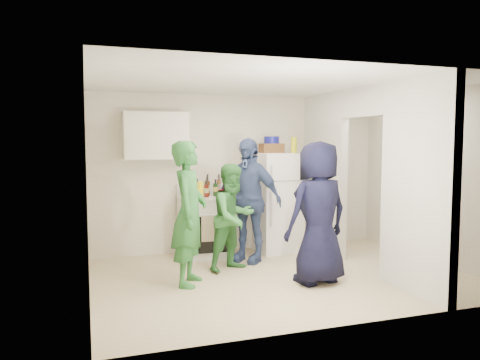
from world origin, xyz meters
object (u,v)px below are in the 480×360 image
stove (205,227)px  person_navy (318,213)px  wicker_basket (272,148)px  person_green_center (233,217)px  fridge (278,202)px  person_nook (412,210)px  blue_bowl (272,140)px  yellow_cup_stack_top (294,145)px  person_green_left (189,213)px  person_denim (248,200)px

stove → person_navy: person_navy is taller
wicker_basket → person_navy: size_ratio=0.20×
person_green_center → fridge: bearing=14.6°
stove → person_nook: 3.08m
blue_bowl → yellow_cup_stack_top: bearing=-25.1°
yellow_cup_stack_top → stove: bearing=174.8°
fridge → person_navy: size_ratio=0.89×
wicker_basket → yellow_cup_stack_top: (0.32, -0.15, 0.05)m
yellow_cup_stack_top → person_green_left: 2.42m
wicker_basket → person_nook: bearing=-37.5°
blue_bowl → person_nook: bearing=-37.5°
person_green_left → person_green_center: bearing=-33.2°
person_nook → person_denim: bearing=-110.1°
stove → person_green_left: person_green_left is taller
stove → fridge: bearing=-1.4°
stove → person_nook: (2.79, -1.27, 0.31)m
wicker_basket → blue_bowl: blue_bowl is taller
fridge → blue_bowl: (-0.10, 0.05, 1.00)m
person_green_center → wicker_basket: bearing=19.2°
person_green_center → yellow_cup_stack_top: bearing=5.9°
person_green_center → person_nook: 2.64m
person_green_center → person_denim: size_ratio=0.81×
person_green_center → person_nook: size_ratio=0.95×
fridge → blue_bowl: blue_bowl is taller
stove → yellow_cup_stack_top: bearing=-5.2°
fridge → person_green_center: (-1.02, -0.83, -0.06)m
person_green_left → person_green_center: person_green_left is taller
blue_bowl → person_green_left: 2.28m
fridge → person_green_left: person_green_left is taller
person_nook → wicker_basket: bearing=-128.1°
yellow_cup_stack_top → person_nook: (1.37, -1.14, -0.94)m
fridge → person_navy: person_navy is taller
stove → person_denim: person_denim is taller
stove → person_green_center: (0.19, -0.86, 0.27)m
wicker_basket → person_nook: 2.31m
yellow_cup_stack_top → person_green_center: yellow_cup_stack_top is taller
yellow_cup_stack_top → person_green_left: yellow_cup_stack_top is taller
yellow_cup_stack_top → blue_bowl: bearing=154.9°
yellow_cup_stack_top → person_nook: yellow_cup_stack_top is taller
blue_bowl → yellow_cup_stack_top: blue_bowl is taller
stove → yellow_cup_stack_top: 1.89m
wicker_basket → person_nook: (1.69, -1.29, -0.89)m
person_denim → yellow_cup_stack_top: bearing=68.4°
stove → yellow_cup_stack_top: size_ratio=3.70×
blue_bowl → person_nook: blue_bowl is taller
fridge → person_denim: 0.82m
wicker_basket → person_navy: bearing=-93.0°
wicker_basket → person_green_left: person_green_left is taller
fridge → wicker_basket: size_ratio=4.52×
person_denim → person_navy: 1.37m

